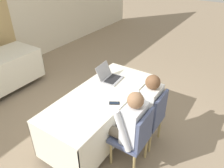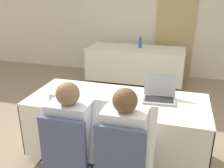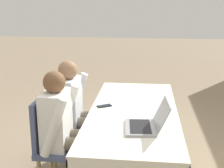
% 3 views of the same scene
% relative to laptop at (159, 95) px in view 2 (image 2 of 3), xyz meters
% --- Properties ---
extents(ground_plane, '(24.00, 24.00, 0.00)m').
position_rel_laptop_xyz_m(ground_plane, '(-0.44, -0.12, -0.79)').
color(ground_plane, gray).
extents(wall_back, '(12.00, 0.06, 2.70)m').
position_rel_laptop_xyz_m(wall_back, '(-0.44, 3.12, 0.56)').
color(wall_back, beige).
rests_on(wall_back, ground_plane).
extents(curtain_panel, '(0.80, 0.04, 2.65)m').
position_rel_laptop_xyz_m(curtain_panel, '(0.01, 3.06, 0.53)').
color(curtain_panel, tan).
rests_on(curtain_panel, ground_plane).
extents(conference_table_near, '(1.94, 0.82, 0.75)m').
position_rel_laptop_xyz_m(conference_table_near, '(-0.44, -0.12, -0.22)').
color(conference_table_near, silver).
rests_on(conference_table_near, ground_plane).
extents(conference_table_far, '(1.94, 0.82, 0.75)m').
position_rel_laptop_xyz_m(conference_table_far, '(-0.70, 2.37, -0.22)').
color(conference_table_far, silver).
rests_on(conference_table_far, ground_plane).
extents(laptop, '(0.37, 0.37, 0.23)m').
position_rel_laptop_xyz_m(laptop, '(0.00, 0.00, 0.00)').
color(laptop, '#99999E').
rests_on(laptop, conference_table_near).
extents(cell_phone, '(0.13, 0.16, 0.01)m').
position_rel_laptop_xyz_m(cell_phone, '(-0.51, -0.41, -0.04)').
color(cell_phone, black).
rests_on(cell_phone, conference_table_near).
extents(paper_beside_laptop, '(0.31, 0.35, 0.00)m').
position_rel_laptop_xyz_m(paper_beside_laptop, '(-0.33, -0.14, -0.04)').
color(paper_beside_laptop, white).
rests_on(paper_beside_laptop, conference_table_near).
extents(water_bottle, '(0.06, 0.06, 0.27)m').
position_rel_laptop_xyz_m(water_bottle, '(-0.63, 2.44, 0.08)').
color(water_bottle, '#2D5BB7').
rests_on(water_bottle, conference_table_far).
extents(chair_near_left, '(0.44, 0.44, 0.91)m').
position_rel_laptop_xyz_m(chair_near_left, '(-0.68, -0.84, -0.29)').
color(chair_near_left, tan).
rests_on(chair_near_left, ground_plane).
extents(chair_near_right, '(0.44, 0.44, 0.91)m').
position_rel_laptop_xyz_m(chair_near_right, '(-0.20, -0.84, -0.29)').
color(chair_near_right, tan).
rests_on(chair_near_right, ground_plane).
extents(person_checkered_shirt, '(0.50, 0.52, 1.17)m').
position_rel_laptop_xyz_m(person_checkered_shirt, '(-0.68, -0.74, -0.13)').
color(person_checkered_shirt, '#665B4C').
rests_on(person_checkered_shirt, ground_plane).
extents(person_white_shirt, '(0.50, 0.52, 1.17)m').
position_rel_laptop_xyz_m(person_white_shirt, '(-0.20, -0.74, -0.13)').
color(person_white_shirt, '#665B4C').
rests_on(person_white_shirt, ground_plane).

